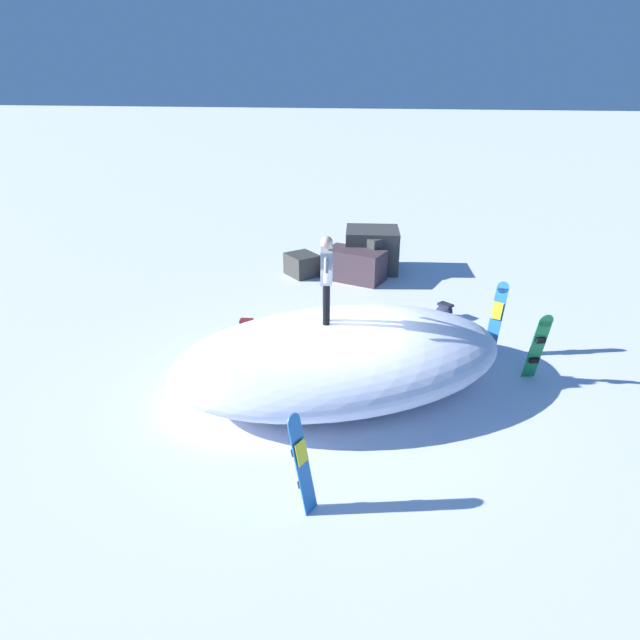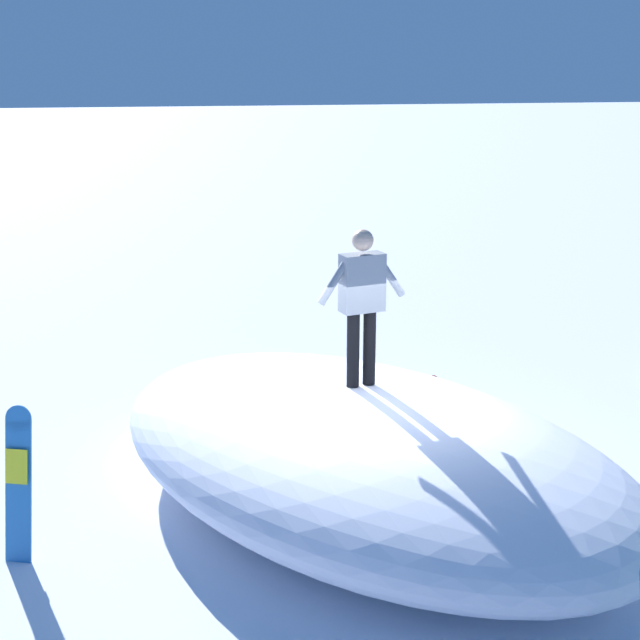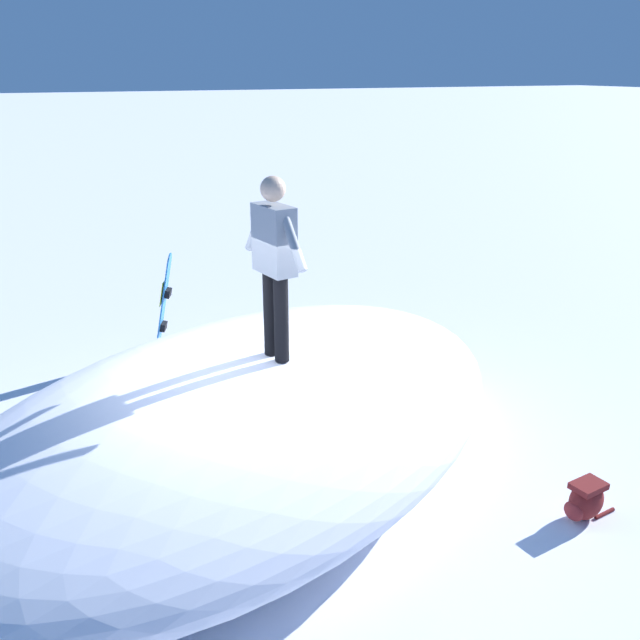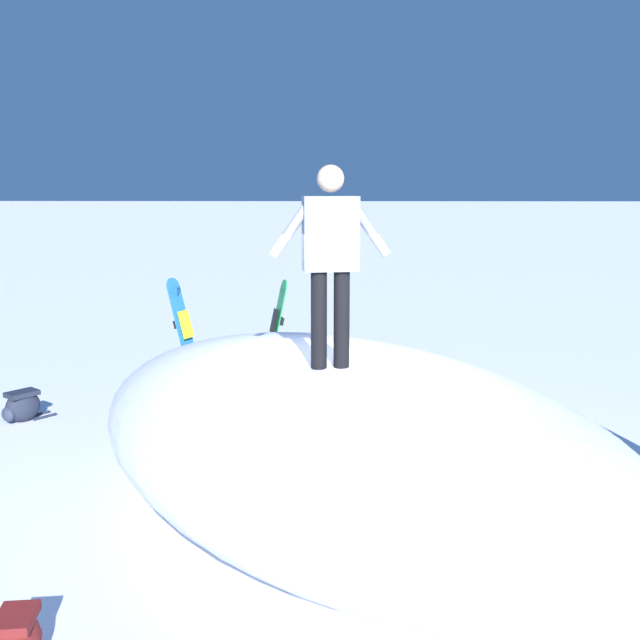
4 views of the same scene
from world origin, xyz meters
name	(u,v)px [view 2 (image 2 of 4)]	position (x,y,z in m)	size (l,w,h in m)	color
ground	(364,508)	(0.00, 0.00, 0.00)	(240.00, 240.00, 0.00)	white
snow_mound	(360,452)	(-0.04, 0.04, 0.67)	(6.77, 4.07, 1.34)	white
snowboarder_standing	(362,297)	(0.06, 0.35, 2.35)	(1.05, 0.29, 1.74)	black
snowboard_secondary_upright	(19,481)	(-3.57, 0.01, 0.80)	(0.38, 0.41, 1.55)	#2672BF
backpack_near	(433,391)	(1.92, 2.68, 0.20)	(0.31, 0.57, 0.38)	maroon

